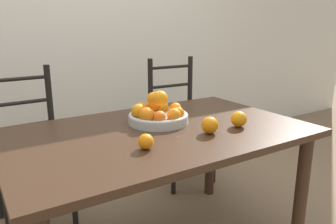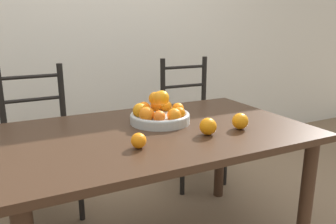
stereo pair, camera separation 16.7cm
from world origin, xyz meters
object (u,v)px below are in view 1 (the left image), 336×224
(chair_left, at_px, (29,153))
(chair_right, at_px, (179,124))
(orange_loose_1, at_px, (146,142))
(fruit_bowl, at_px, (158,114))
(orange_loose_2, at_px, (239,119))
(orange_loose_0, at_px, (210,125))

(chair_left, bearing_deg, chair_right, -2.29)
(orange_loose_1, height_order, chair_left, chair_left)
(fruit_bowl, height_order, chair_right, chair_right)
(fruit_bowl, bearing_deg, orange_loose_2, -41.98)
(orange_loose_0, xyz_separation_m, chair_left, (-0.69, 0.93, -0.31))
(orange_loose_1, relative_size, chair_left, 0.07)
(chair_left, distance_m, chair_right, 1.15)
(orange_loose_1, bearing_deg, orange_loose_0, 2.81)
(orange_loose_0, bearing_deg, chair_left, 126.86)
(chair_left, relative_size, chair_right, 1.00)
(orange_loose_2, height_order, chair_right, chair_right)
(orange_loose_2, relative_size, chair_right, 0.08)
(fruit_bowl, height_order, orange_loose_2, fruit_bowl)
(fruit_bowl, xyz_separation_m, orange_loose_0, (0.12, -0.29, -0.01))
(fruit_bowl, bearing_deg, chair_right, 47.69)
(chair_right, bearing_deg, orange_loose_1, -128.96)
(orange_loose_1, height_order, orange_loose_2, orange_loose_2)
(orange_loose_0, distance_m, orange_loose_1, 0.36)
(fruit_bowl, height_order, orange_loose_1, fruit_bowl)
(chair_left, bearing_deg, orange_loose_0, -55.43)
(orange_loose_0, height_order, chair_left, chair_left)
(orange_loose_0, bearing_deg, orange_loose_2, 1.14)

